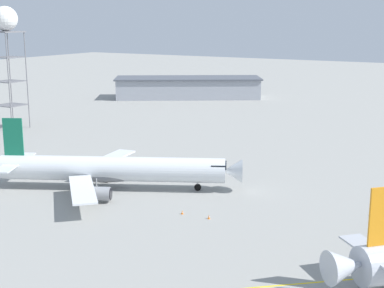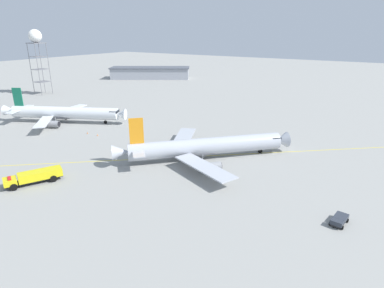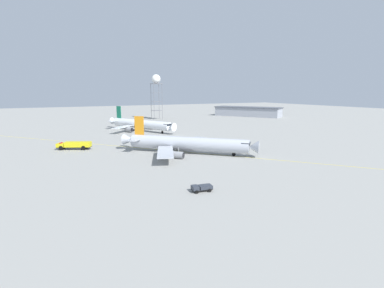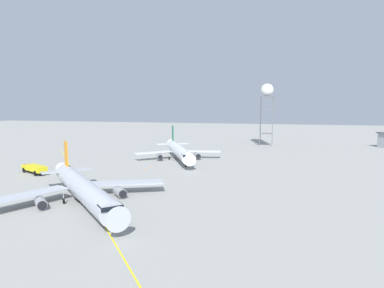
% 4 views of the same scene
% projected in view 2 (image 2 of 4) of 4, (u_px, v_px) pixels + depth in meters
% --- Properties ---
extents(ground_plane, '(600.00, 600.00, 0.00)m').
position_uv_depth(ground_plane, '(188.00, 160.00, 78.04)').
color(ground_plane, gray).
extents(airliner_main, '(33.11, 33.80, 11.10)m').
position_uv_depth(airliner_main, '(204.00, 147.00, 78.01)').
color(airliner_main, '#B2B7C1').
rests_on(airliner_main, ground_plane).
extents(airliner_secondary, '(39.74, 29.37, 11.44)m').
position_uv_depth(airliner_secondary, '(64.00, 113.00, 108.54)').
color(airliner_secondary, silver).
rests_on(airliner_secondary, ground_plane).
extents(fire_tender_truck, '(7.23, 10.95, 2.50)m').
position_uv_depth(fire_tender_truck, '(35.00, 176.00, 65.63)').
color(fire_tender_truck, '#232326').
rests_on(fire_tender_truck, ground_plane).
extents(baggage_truck_truck, '(2.60, 4.17, 1.22)m').
position_uv_depth(baggage_truck_truck, '(339.00, 220.00, 52.09)').
color(baggage_truck_truck, '#232326').
rests_on(baggage_truck_truck, ground_plane).
extents(radar_tower, '(6.63, 6.63, 29.91)m').
position_uv_depth(radar_tower, '(36.00, 39.00, 150.38)').
color(radar_tower, slate).
rests_on(radar_tower, ground_plane).
extents(terminal_shed, '(50.60, 39.23, 7.12)m').
position_uv_depth(terminal_shed, '(150.00, 73.00, 208.08)').
color(terminal_shed, '#999EA8').
rests_on(terminal_shed, ground_plane).
extents(taxiway_centreline, '(152.65, 126.63, 0.01)m').
position_uv_depth(taxiway_centreline, '(230.00, 155.00, 81.19)').
color(taxiway_centreline, yellow).
rests_on(taxiway_centreline, ground_plane).
extents(safety_cone_near, '(0.36, 0.36, 0.55)m').
position_uv_depth(safety_cone_near, '(97.00, 135.00, 95.84)').
color(safety_cone_near, orange).
rests_on(safety_cone_near, ground_plane).
extents(safety_cone_mid, '(0.36, 0.36, 0.55)m').
position_uv_depth(safety_cone_mid, '(87.00, 133.00, 97.77)').
color(safety_cone_mid, orange).
rests_on(safety_cone_mid, ground_plane).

